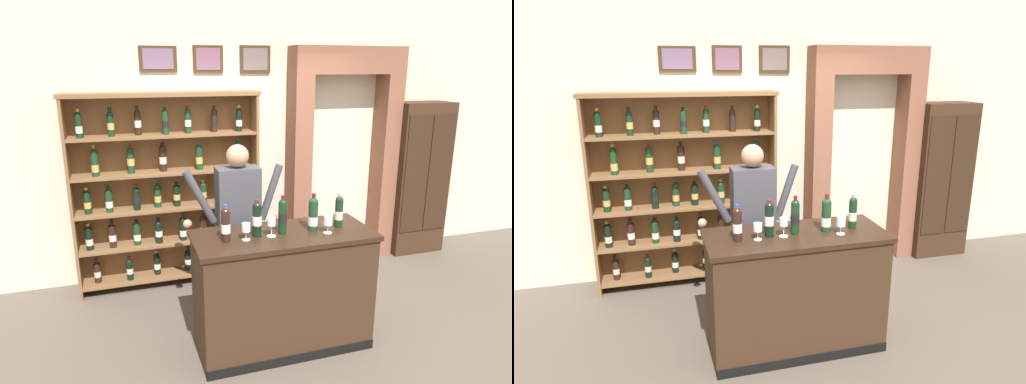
% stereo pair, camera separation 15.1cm
% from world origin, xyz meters
% --- Properties ---
extents(ground_plane, '(14.00, 14.00, 0.02)m').
position_xyz_m(ground_plane, '(0.00, 0.00, -0.01)').
color(ground_plane, brown).
extents(back_wall, '(12.00, 0.19, 3.25)m').
position_xyz_m(back_wall, '(-0.00, 1.77, 1.62)').
color(back_wall, beige).
rests_on(back_wall, ground).
extents(wine_shelf, '(1.97, 0.30, 2.09)m').
position_xyz_m(wine_shelf, '(-0.85, 1.45, 1.09)').
color(wine_shelf, brown).
rests_on(wine_shelf, ground).
extents(archway_doorway, '(1.37, 0.45, 2.56)m').
position_xyz_m(archway_doorway, '(1.27, 1.62, 1.41)').
color(archway_doorway, brown).
rests_on(archway_doorway, ground).
extents(side_cabinet, '(0.71, 0.40, 1.92)m').
position_xyz_m(side_cabinet, '(2.30, 1.47, 0.96)').
color(side_cabinet, '#382316').
rests_on(side_cabinet, ground).
extents(tasting_counter, '(1.49, 0.63, 1.03)m').
position_xyz_m(tasting_counter, '(-0.07, -0.00, 0.51)').
color(tasting_counter, '#382316').
rests_on(tasting_counter, ground).
extents(shopkeeper, '(0.95, 0.22, 1.67)m').
position_xyz_m(shopkeeper, '(-0.30, 0.58, 1.02)').
color(shopkeeper, '#2D3347').
rests_on(shopkeeper, ground).
extents(tasting_bottle_super_tuscan, '(0.07, 0.07, 0.30)m').
position_xyz_m(tasting_bottle_super_tuscan, '(-0.56, -0.03, 1.17)').
color(tasting_bottle_super_tuscan, black).
rests_on(tasting_bottle_super_tuscan, tasting_counter).
extents(tasting_bottle_brunello, '(0.07, 0.07, 0.30)m').
position_xyz_m(tasting_bottle_brunello, '(-0.30, -0.00, 1.18)').
color(tasting_bottle_brunello, black).
rests_on(tasting_bottle_brunello, tasting_counter).
extents(tasting_bottle_prosecco, '(0.07, 0.07, 0.32)m').
position_xyz_m(tasting_bottle_prosecco, '(-0.08, -0.00, 1.18)').
color(tasting_bottle_prosecco, black).
rests_on(tasting_bottle_prosecco, tasting_counter).
extents(tasting_bottle_vin_santo, '(0.08, 0.08, 0.32)m').
position_xyz_m(tasting_bottle_vin_santo, '(0.18, -0.01, 1.17)').
color(tasting_bottle_vin_santo, '#19381E').
rests_on(tasting_bottle_vin_santo, tasting_counter).
extents(tasting_bottle_chianti, '(0.07, 0.07, 0.30)m').
position_xyz_m(tasting_bottle_chianti, '(0.42, 0.00, 1.17)').
color(tasting_bottle_chianti, black).
rests_on(tasting_bottle_chianti, tasting_counter).
extents(wine_glass_center, '(0.07, 0.07, 0.16)m').
position_xyz_m(wine_glass_center, '(-0.19, -0.04, 1.14)').
color(wine_glass_center, silver).
rests_on(wine_glass_center, tasting_counter).
extents(wine_glass_right, '(0.07, 0.07, 0.14)m').
position_xyz_m(wine_glass_right, '(-0.41, -0.05, 1.12)').
color(wine_glass_right, silver).
rests_on(wine_glass_right, tasting_counter).
extents(wine_glass_spare, '(0.07, 0.07, 0.15)m').
position_xyz_m(wine_glass_spare, '(0.27, -0.10, 1.13)').
color(wine_glass_spare, silver).
rests_on(wine_glass_spare, tasting_counter).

